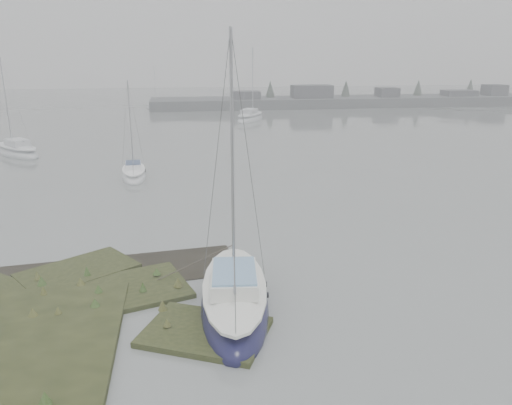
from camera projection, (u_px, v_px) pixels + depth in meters
name	position (u px, v px, depth m)	size (l,w,h in m)	color
ground	(180.00, 148.00, 43.48)	(160.00, 160.00, 0.00)	slate
far_shoreline	(353.00, 100.00, 77.34)	(60.00, 8.00, 4.15)	#4C4F51
sailboat_main	(235.00, 300.00, 16.17)	(2.84, 6.85, 9.40)	black
sailboat_white	(134.00, 174.00, 33.26)	(1.95, 4.91, 6.77)	silver
sailboat_far_a	(17.00, 152.00, 40.41)	(5.38, 5.86, 8.47)	#ABB0B4
sailboat_far_b	(250.00, 118.00, 60.91)	(5.14, 6.81, 9.32)	silver
sailboat_far_c	(160.00, 107.00, 73.77)	(4.79, 3.75, 6.60)	silver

